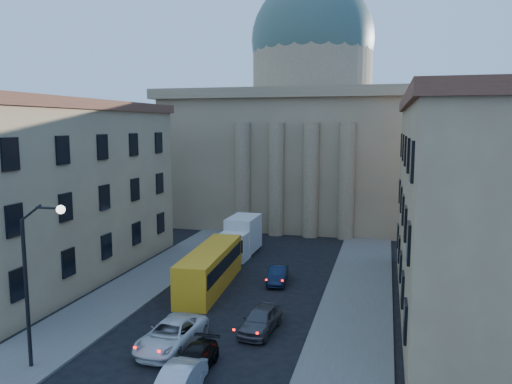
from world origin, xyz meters
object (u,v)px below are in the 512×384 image
Objects in this scene: street_lamp at (34,272)px; car_right_near at (177,382)px; city_bus at (210,267)px; box_truck at (241,237)px.

car_right_near is (8.01, -0.55, -4.58)m from street_lamp.
city_bus is 1.68× the size of box_truck.
city_bus is (-3.91, 15.43, 0.96)m from car_right_near.
box_truck is (3.53, 25.21, -3.57)m from street_lamp.
city_bus is (4.10, 14.88, -3.62)m from street_lamp.
box_truck is (-0.57, 10.33, 0.06)m from city_bus.
street_lamp is at bearing -97.50° from box_truck.
street_lamp is 25.71m from box_truck.
street_lamp reaches higher than box_truck.
street_lamp is at bearing -109.29° from city_bus.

